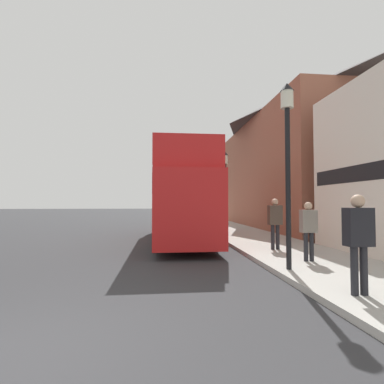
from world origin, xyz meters
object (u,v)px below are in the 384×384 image
(pedestrian_nearest, at_px, (358,234))
(lamp_post_third, at_px, (201,180))
(lamp_post_nearest, at_px, (288,140))
(lamp_post_second, at_px, (225,177))
(pedestrian_third, at_px, (275,219))
(tour_bus, at_px, (180,201))
(pedestrian_second, at_px, (308,225))
(parked_car_ahead_of_bus, at_px, (183,217))

(pedestrian_nearest, xyz_separation_m, lamp_post_third, (-0.34, 19.10, 2.46))
(lamp_post_nearest, relative_size, lamp_post_second, 1.08)
(pedestrian_third, relative_size, lamp_post_second, 0.41)
(tour_bus, distance_m, pedestrian_second, 7.08)
(tour_bus, distance_m, lamp_post_second, 3.15)
(lamp_post_third, bearing_deg, lamp_post_second, -88.75)
(lamp_post_second, bearing_deg, pedestrian_nearest, -89.14)
(parked_car_ahead_of_bus, height_order, pedestrian_third, pedestrian_third)
(pedestrian_second, bearing_deg, lamp_post_second, 96.20)
(parked_car_ahead_of_bus, height_order, lamp_post_third, lamp_post_third)
(pedestrian_second, height_order, lamp_post_second, lamp_post_second)
(lamp_post_second, relative_size, lamp_post_third, 0.85)
(pedestrian_second, xyz_separation_m, lamp_post_third, (-1.00, 15.96, 2.54))
(pedestrian_second, bearing_deg, lamp_post_third, 93.59)
(lamp_post_nearest, relative_size, lamp_post_third, 0.92)
(parked_car_ahead_of_bus, xyz_separation_m, lamp_post_second, (1.70, -7.50, 2.54))
(tour_bus, relative_size, lamp_post_nearest, 2.11)
(lamp_post_nearest, bearing_deg, lamp_post_second, 88.59)
(pedestrian_second, bearing_deg, lamp_post_nearest, -137.33)
(tour_bus, xyz_separation_m, parked_car_ahead_of_bus, (0.84, 8.81, -1.20))
(pedestrian_nearest, bearing_deg, tour_bus, 106.09)
(lamp_post_second, bearing_deg, parked_car_ahead_of_bus, 102.77)
(tour_bus, relative_size, lamp_post_second, 2.27)
(pedestrian_second, bearing_deg, pedestrian_nearest, -101.78)
(pedestrian_nearest, distance_m, lamp_post_second, 10.84)
(lamp_post_third, bearing_deg, pedestrian_nearest, -88.97)
(tour_bus, height_order, lamp_post_second, lamp_post_second)
(pedestrian_nearest, distance_m, lamp_post_nearest, 3.14)
(lamp_post_second, bearing_deg, tour_bus, -152.71)
(pedestrian_nearest, height_order, pedestrian_third, same)
(parked_car_ahead_of_bus, distance_m, pedestrian_third, 13.01)
(tour_bus, xyz_separation_m, lamp_post_nearest, (2.33, -7.14, 1.56))
(pedestrian_third, bearing_deg, lamp_post_nearest, -105.75)
(pedestrian_second, xyz_separation_m, lamp_post_second, (-0.82, 7.51, 2.07))
(pedestrian_third, height_order, lamp_post_nearest, lamp_post_nearest)
(parked_car_ahead_of_bus, distance_m, lamp_post_nearest, 16.26)
(lamp_post_nearest, distance_m, lamp_post_third, 16.90)
(lamp_post_second, xyz_separation_m, lamp_post_third, (-0.18, 8.45, 0.47))
(pedestrian_third, bearing_deg, parked_car_ahead_of_bus, 100.59)
(pedestrian_second, bearing_deg, pedestrian_third, 93.28)
(tour_bus, relative_size, pedestrian_nearest, 5.51)
(pedestrian_nearest, relative_size, lamp_post_third, 0.35)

